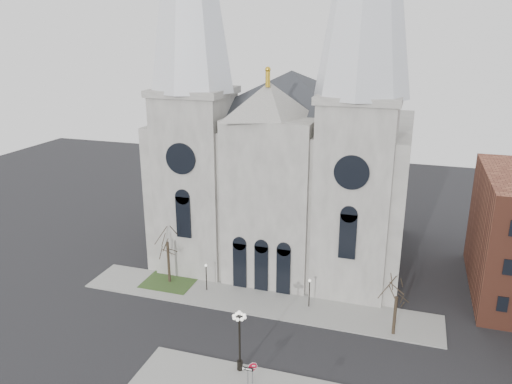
% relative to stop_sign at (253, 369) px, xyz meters
% --- Properties ---
extents(ground, '(160.00, 160.00, 0.00)m').
position_rel_stop_sign_xyz_m(ground, '(-4.19, 2.64, -1.88)').
color(ground, black).
rests_on(ground, ground).
extents(sidewalk_far, '(40.00, 6.00, 0.14)m').
position_rel_stop_sign_xyz_m(sidewalk_far, '(-4.19, 13.64, -1.81)').
color(sidewalk_far, gray).
rests_on(sidewalk_far, ground).
extents(grass_patch, '(6.00, 5.00, 0.18)m').
position_rel_stop_sign_xyz_m(grass_patch, '(-15.19, 14.64, -1.79)').
color(grass_patch, '#2B431C').
rests_on(grass_patch, ground).
extents(cathedral, '(33.00, 26.66, 54.00)m').
position_rel_stop_sign_xyz_m(cathedral, '(-4.19, 25.50, 16.60)').
color(cathedral, gray).
rests_on(cathedral, ground).
extents(tree_left, '(3.20, 3.20, 7.50)m').
position_rel_stop_sign_xyz_m(tree_left, '(-15.19, 14.64, 3.70)').
color(tree_left, black).
rests_on(tree_left, ground).
extents(tree_right, '(3.20, 3.20, 6.00)m').
position_rel_stop_sign_xyz_m(tree_right, '(10.81, 11.64, 2.58)').
color(tree_right, black).
rests_on(tree_right, ground).
extents(ped_lamp_left, '(0.32, 0.32, 3.26)m').
position_rel_stop_sign_xyz_m(ped_lamp_left, '(-10.19, 14.14, 0.45)').
color(ped_lamp_left, black).
rests_on(ped_lamp_left, sidewalk_far).
extents(ped_lamp_right, '(0.32, 0.32, 3.26)m').
position_rel_stop_sign_xyz_m(ped_lamp_right, '(1.81, 14.14, 0.45)').
color(ped_lamp_right, black).
rests_on(ped_lamp_right, sidewalk_far).
extents(stop_sign, '(0.85, 0.28, 2.44)m').
position_rel_stop_sign_xyz_m(stop_sign, '(0.00, 0.00, 0.00)').
color(stop_sign, slate).
rests_on(stop_sign, sidewalk_near).
extents(globe_lamp, '(1.32, 1.32, 5.90)m').
position_rel_stop_sign_xyz_m(globe_lamp, '(-1.77, 1.81, 1.96)').
color(globe_lamp, black).
rests_on(globe_lamp, sidewalk_near).
extents(one_way_sign, '(0.96, 0.09, 2.19)m').
position_rel_stop_sign_xyz_m(one_way_sign, '(-0.33, -0.28, -0.26)').
color(one_way_sign, slate).
rests_on(one_way_sign, sidewalk_near).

